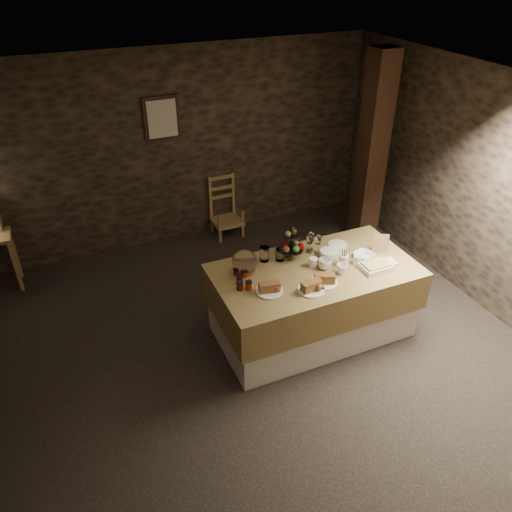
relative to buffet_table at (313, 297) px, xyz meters
name	(u,v)px	position (x,y,z in m)	size (l,w,h in m)	color
ground_plane	(251,344)	(-0.69, 0.08, -0.47)	(5.50, 5.00, 0.01)	black
room_shell	(250,214)	(-0.69, 0.08, 1.09)	(5.52, 5.02, 2.60)	black
buffet_table	(313,297)	(0.00, 0.00, 0.00)	(2.08, 1.10, 0.82)	white
chair	(225,209)	(-0.09, 2.41, -0.09)	(0.42, 0.40, 0.68)	olive
timber_column	(372,153)	(1.61, 1.45, 0.83)	(0.30, 0.30, 2.60)	black
framed_picture	(162,118)	(-0.84, 2.54, 1.28)	(0.45, 0.04, 0.55)	black
plate_stack_a	(329,255)	(0.22, 0.12, 0.40)	(0.19, 0.19, 0.10)	white
plate_stack_b	(337,247)	(0.39, 0.22, 0.39)	(0.20, 0.20, 0.09)	white
cutlery_holder	(344,260)	(0.30, -0.05, 0.41)	(0.10, 0.10, 0.12)	white
cup_a	(324,264)	(0.09, -0.02, 0.40)	(0.13, 0.13, 0.11)	white
cup_b	(342,269)	(0.20, -0.16, 0.40)	(0.11, 0.11, 0.10)	white
mug_c	(313,262)	(0.00, 0.06, 0.40)	(0.09, 0.09, 0.10)	white
mug_d	(357,260)	(0.45, -0.08, 0.39)	(0.08, 0.08, 0.09)	white
bowl	(364,255)	(0.58, -0.01, 0.37)	(0.20, 0.20, 0.05)	white
cake_dome	(245,264)	(-0.68, 0.24, 0.45)	(0.26, 0.26, 0.26)	olive
fruit_stand	(292,246)	(-0.12, 0.30, 0.49)	(0.26, 0.26, 0.37)	black
bread_platter_left	(269,288)	(-0.59, -0.16, 0.39)	(0.26, 0.26, 0.11)	white
bread_platter_center	(311,287)	(-0.22, -0.30, 0.39)	(0.26, 0.26, 0.11)	white
bread_platter_right	(324,280)	(-0.04, -0.24, 0.39)	(0.26, 0.26, 0.11)	white
jam_jars	(242,280)	(-0.77, 0.08, 0.39)	(0.18, 0.32, 0.07)	#4C0B0E
tart_dish	(375,266)	(0.56, -0.23, 0.38)	(0.30, 0.22, 0.07)	white
square_dish	(389,263)	(0.73, -0.23, 0.37)	(0.14, 0.14, 0.04)	white
menu_frame	(380,244)	(0.80, 0.03, 0.44)	(0.17, 0.02, 0.22)	olive
storage_jar_a	(264,254)	(-0.41, 0.36, 0.43)	(0.10, 0.10, 0.16)	white
storage_jar_b	(280,254)	(-0.26, 0.30, 0.42)	(0.09, 0.09, 0.14)	white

